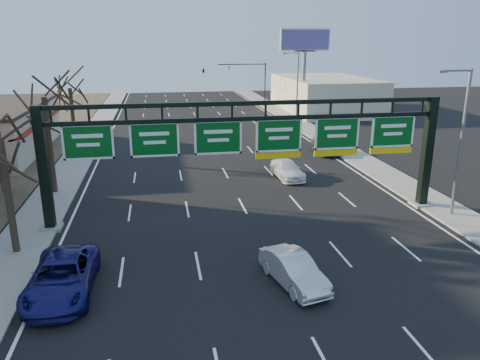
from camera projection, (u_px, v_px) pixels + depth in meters
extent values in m
plane|color=black|center=(281.00, 279.00, 21.63)|extent=(160.00, 160.00, 0.00)
cube|color=gray|center=(68.00, 173.00, 38.34)|extent=(3.00, 120.00, 0.12)
cube|color=gray|center=(361.00, 160.00, 42.58)|extent=(3.00, 120.00, 0.12)
cube|color=white|center=(222.00, 167.00, 40.48)|extent=(21.60, 120.00, 0.01)
cube|color=black|center=(44.00, 170.00, 26.18)|extent=(0.55, 0.55, 7.20)
cube|color=gray|center=(51.00, 228.00, 27.20)|extent=(1.20, 1.20, 0.20)
cube|color=black|center=(427.00, 153.00, 30.06)|extent=(0.55, 0.55, 7.20)
cube|color=gray|center=(421.00, 204.00, 31.08)|extent=(1.20, 1.20, 0.20)
cube|color=black|center=(249.00, 103.00, 27.12)|extent=(23.40, 0.25, 0.25)
cube|color=black|center=(249.00, 119.00, 27.38)|extent=(23.40, 0.25, 0.25)
cube|color=#054C15|center=(88.00, 142.00, 26.17)|extent=(2.80, 0.10, 2.00)
cube|color=#054C15|center=(155.00, 140.00, 26.77)|extent=(2.80, 0.10, 2.00)
cube|color=#054C15|center=(218.00, 137.00, 27.38)|extent=(2.80, 0.10, 2.00)
cube|color=#054C15|center=(279.00, 135.00, 27.99)|extent=(2.80, 0.10, 2.00)
cube|color=yellow|center=(278.00, 155.00, 28.34)|extent=(2.80, 0.10, 0.40)
cube|color=#054C15|center=(337.00, 133.00, 28.60)|extent=(2.80, 0.10, 2.00)
cube|color=yellow|center=(336.00, 153.00, 28.95)|extent=(2.80, 0.10, 0.40)
cube|color=#054C15|center=(393.00, 131.00, 29.21)|extent=(2.80, 0.10, 2.00)
cube|color=yellow|center=(391.00, 150.00, 29.56)|extent=(2.80, 0.10, 0.40)
cube|color=maroon|center=(42.00, 121.00, 45.37)|extent=(1.20, 18.00, 0.40)
cube|color=#BAB49A|center=(325.00, 94.00, 71.34)|extent=(12.00, 20.00, 5.00)
cylinder|color=#32251B|center=(8.00, 195.00, 23.30)|extent=(0.36, 0.36, 6.08)
cylinder|color=#32251B|center=(50.00, 145.00, 32.61)|extent=(0.36, 0.36, 6.84)
cylinder|color=#32251B|center=(73.00, 123.00, 42.09)|extent=(0.36, 0.36, 6.46)
cylinder|color=slate|center=(461.00, 143.00, 28.03)|extent=(0.20, 0.20, 9.00)
cylinder|color=slate|center=(457.00, 68.00, 26.60)|extent=(1.80, 0.12, 0.12)
cube|color=slate|center=(443.00, 69.00, 26.47)|extent=(0.50, 0.22, 0.15)
cylinder|color=slate|center=(297.00, 87.00, 60.08)|extent=(0.20, 0.20, 9.00)
cylinder|color=slate|center=(292.00, 52.00, 58.65)|extent=(1.80, 0.12, 0.12)
cube|color=slate|center=(285.00, 52.00, 58.51)|extent=(0.50, 0.22, 0.15)
cylinder|color=slate|center=(304.00, 84.00, 65.22)|extent=(0.50, 0.50, 9.00)
cube|color=slate|center=(305.00, 51.00, 63.91)|extent=(3.00, 0.30, 0.20)
cube|color=white|center=(305.00, 40.00, 63.48)|extent=(7.00, 0.30, 3.00)
cube|color=#4F4891|center=(306.00, 40.00, 63.29)|extent=(6.60, 0.05, 2.60)
cylinder|color=black|center=(265.00, 85.00, 74.40)|extent=(0.18, 0.18, 7.00)
cylinder|color=black|center=(242.00, 64.00, 72.82)|extent=(7.60, 0.14, 0.14)
imported|color=black|center=(229.00, 70.00, 72.72)|extent=(0.20, 0.20, 1.00)
imported|color=black|center=(203.00, 70.00, 72.05)|extent=(0.54, 0.54, 1.62)
imported|color=navy|center=(62.00, 277.00, 20.16)|extent=(2.69, 5.73, 1.58)
imported|color=silver|center=(294.00, 270.00, 20.96)|extent=(2.46, 4.51, 1.41)
imported|color=white|center=(287.00, 170.00, 37.16)|extent=(2.19, 4.69, 1.33)
imported|color=#3C3F41|center=(325.00, 146.00, 44.95)|extent=(1.97, 4.62, 1.56)
imported|color=#B4B4B9|center=(157.00, 140.00, 47.42)|extent=(2.51, 5.10, 1.61)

